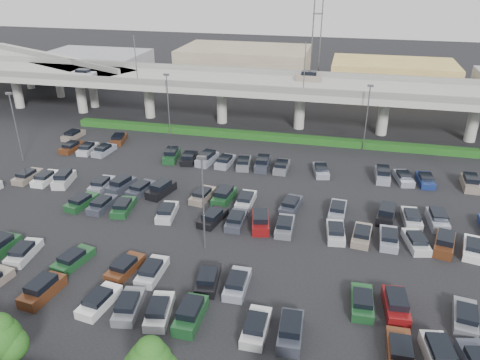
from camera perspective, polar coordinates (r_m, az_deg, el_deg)
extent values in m
plane|color=black|center=(55.50, -1.86, -3.85)|extent=(280.00, 280.00, 0.00)
cube|color=#9B9B93|center=(82.18, 3.91, 11.36)|extent=(150.00, 13.00, 1.10)
cube|color=#62625E|center=(75.95, 3.13, 11.03)|extent=(150.00, 0.50, 1.00)
cube|color=#62625E|center=(87.96, 4.62, 12.98)|extent=(150.00, 0.50, 1.00)
cylinder|color=#9B9B93|center=(104.06, -25.52, 9.76)|extent=(1.80, 1.80, 6.70)
cube|color=#62625E|center=(103.38, -25.84, 11.43)|extent=(2.60, 9.75, 0.50)
cylinder|color=#9B9B93|center=(96.12, -18.81, 9.75)|extent=(1.80, 1.80, 6.70)
cube|color=#62625E|center=(95.39, -19.08, 11.57)|extent=(2.60, 9.75, 0.50)
cylinder|color=#9B9B93|center=(89.67, -11.02, 9.57)|extent=(1.80, 1.80, 6.70)
cube|color=#62625E|center=(88.89, -11.19, 11.52)|extent=(2.60, 9.75, 0.50)
cylinder|color=#9B9B93|center=(85.06, -2.24, 9.16)|extent=(1.80, 1.80, 6.70)
cube|color=#62625E|center=(84.23, -2.27, 11.22)|extent=(2.60, 9.75, 0.50)
cylinder|color=#9B9B93|center=(82.59, 7.28, 8.48)|extent=(1.80, 1.80, 6.70)
cube|color=#62625E|center=(81.74, 7.41, 10.59)|extent=(2.60, 9.75, 0.50)
cylinder|color=#9B9B93|center=(82.46, 17.06, 7.53)|extent=(1.80, 1.80, 6.70)
cube|color=#62625E|center=(81.61, 17.35, 9.63)|extent=(2.60, 9.75, 0.50)
cylinder|color=#9B9B93|center=(84.68, 26.56, 6.40)|extent=(1.80, 1.80, 6.70)
cube|color=#62625E|center=(83.85, 26.97, 8.43)|extent=(2.60, 9.75, 0.50)
cube|color=silver|center=(90.98, -18.55, 12.13)|extent=(4.40, 1.82, 0.82)
cube|color=black|center=(90.85, -18.61, 12.52)|extent=(2.30, 1.60, 0.50)
cube|color=gray|center=(84.12, 8.40, 12.24)|extent=(4.40, 1.82, 1.05)
cube|color=black|center=(83.94, 8.44, 12.78)|extent=(2.60, 1.60, 0.65)
cylinder|color=#54555A|center=(81.96, -12.59, 14.05)|extent=(0.14, 0.14, 8.00)
cylinder|color=#54555A|center=(74.52, 7.88, 13.32)|extent=(0.14, 0.14, 8.00)
cube|color=#9B9B93|center=(112.42, -22.94, 13.30)|extent=(50.93, 30.13, 1.10)
cube|color=#62625E|center=(112.24, -23.03, 13.82)|extent=(47.34, 22.43, 1.00)
cylinder|color=#9B9B93|center=(129.77, -27.00, 12.18)|extent=(1.60, 1.60, 6.70)
cylinder|color=#9B9B93|center=(119.21, -24.36, 11.71)|extent=(1.60, 1.60, 6.70)
cylinder|color=#9B9B93|center=(108.94, -21.23, 11.12)|extent=(1.60, 1.60, 6.70)
cylinder|color=#9B9B93|center=(99.06, -17.48, 10.37)|extent=(1.60, 1.60, 6.70)
cube|color=#193F12|center=(77.54, 2.89, 5.34)|extent=(66.00, 1.60, 1.10)
sphere|color=#1C4512|center=(37.94, -27.25, -16.77)|extent=(3.04, 3.04, 3.04)
sphere|color=#1C4512|center=(37.94, -26.12, -17.59)|extent=(2.39, 2.39, 2.39)
sphere|color=#1C4512|center=(32.48, -10.93, -19.87)|extent=(2.08, 2.08, 2.08)
cube|color=#532A16|center=(45.87, -22.92, -12.38)|extent=(2.34, 4.59, 1.05)
cube|color=black|center=(45.40, -23.10, -11.55)|extent=(1.90, 2.77, 0.65)
cube|color=white|center=(43.26, -16.75, -14.01)|extent=(2.44, 4.62, 0.82)
cube|color=black|center=(42.74, -16.99, -13.51)|extent=(1.92, 2.51, 0.50)
cube|color=slate|center=(42.12, -13.37, -14.78)|extent=(2.47, 4.63, 0.82)
cube|color=black|center=(41.59, -13.58, -14.28)|extent=(1.93, 2.52, 0.50)
cube|color=silver|center=(41.13, -9.79, -15.53)|extent=(2.51, 4.64, 0.82)
cube|color=black|center=(40.59, -9.96, -15.03)|extent=(1.96, 2.53, 0.50)
cube|color=#194621|center=(40.24, -6.03, -16.13)|extent=(1.86, 4.42, 1.05)
cube|color=black|center=(39.70, -6.09, -15.24)|extent=(1.63, 2.62, 0.65)
cube|color=silver|center=(39.21, 1.98, -17.54)|extent=(1.86, 4.42, 0.82)
cube|color=black|center=(38.63, 1.94, -17.06)|extent=(1.62, 2.31, 0.50)
cube|color=#313440|center=(38.85, 6.17, -17.96)|extent=(1.98, 4.46, 1.05)
cube|color=black|center=(38.30, 6.23, -17.07)|extent=(1.70, 2.66, 0.65)
cube|color=#532A16|center=(39.27, 18.88, -19.16)|extent=(1.86, 4.41, 0.82)
cube|color=black|center=(38.70, 19.04, -18.70)|extent=(1.62, 2.31, 0.50)
cube|color=silver|center=(39.69, 23.06, -19.21)|extent=(2.49, 4.63, 1.05)
cube|color=black|center=(39.14, 23.28, -18.34)|extent=(1.99, 2.82, 0.65)
cube|color=#194621|center=(53.70, -27.20, -7.42)|extent=(2.17, 4.53, 1.05)
cube|color=silver|center=(52.13, -24.82, -8.06)|extent=(2.21, 4.55, 0.82)
cube|color=black|center=(51.68, -25.08, -7.59)|extent=(1.80, 2.43, 0.50)
cube|color=#194621|center=(49.17, -19.64, -9.18)|extent=(2.69, 4.68, 0.82)
cube|color=black|center=(48.70, -19.86, -8.69)|extent=(2.04, 2.58, 0.50)
cube|color=#532A16|center=(46.67, -13.81, -10.35)|extent=(2.50, 4.64, 0.82)
cube|color=black|center=(46.17, -13.99, -9.85)|extent=(1.95, 2.53, 0.50)
cube|color=#B6B6BA|center=(45.62, -10.65, -10.93)|extent=(1.84, 4.41, 0.82)
cube|color=black|center=(45.11, -10.82, -10.43)|extent=(1.61, 2.31, 0.50)
cube|color=black|center=(43.96, -3.90, -12.07)|extent=(2.34, 4.59, 0.82)
cube|color=black|center=(43.43, -4.00, -11.56)|extent=(1.87, 2.48, 0.50)
cube|color=gray|center=(43.37, -0.33, -12.60)|extent=(1.87, 4.42, 0.82)
cube|color=black|center=(42.83, -0.40, -12.09)|extent=(1.63, 2.32, 0.50)
cube|color=#194621|center=(42.72, 14.64, -14.27)|extent=(1.94, 4.45, 0.82)
cube|color=black|center=(42.18, 14.74, -13.78)|extent=(1.67, 2.34, 0.50)
cube|color=maroon|center=(42.93, 18.43, -14.43)|extent=(2.19, 4.54, 1.05)
cube|color=black|center=(42.43, 18.58, -13.57)|extent=(1.82, 2.73, 0.65)
cube|color=slate|center=(44.08, 25.74, -14.91)|extent=(2.47, 4.63, 0.82)
cube|color=black|center=(43.55, 25.95, -14.43)|extent=(1.93, 2.52, 0.50)
cube|color=#194621|center=(59.74, -18.73, -2.61)|extent=(2.64, 4.67, 0.82)
cube|color=black|center=(59.32, -18.91, -2.15)|extent=(2.02, 2.57, 0.50)
cube|color=#313440|center=(58.41, -16.42, -2.93)|extent=(2.13, 4.52, 0.82)
cube|color=black|center=(57.97, -16.58, -2.47)|extent=(1.76, 2.41, 0.50)
cube|color=#194621|center=(57.18, -14.00, -3.26)|extent=(2.33, 4.59, 0.82)
cube|color=black|center=(56.73, -14.15, -2.80)|extent=(1.86, 2.47, 0.50)
cube|color=#B6B6BA|center=(55.05, -8.85, -3.95)|extent=(2.34, 4.59, 0.82)
cube|color=black|center=(54.58, -8.97, -3.47)|extent=(1.87, 2.48, 0.50)
cube|color=black|center=(53.40, -3.34, -4.65)|extent=(2.75, 4.69, 0.82)
cube|color=black|center=(52.92, -3.41, -4.16)|extent=(2.07, 2.60, 0.50)
cube|color=#313440|center=(52.77, -0.46, -5.00)|extent=(1.87, 4.42, 0.82)
cube|color=black|center=(52.28, -0.51, -4.51)|extent=(1.63, 2.32, 0.50)
cube|color=maroon|center=(52.22, 2.49, -5.23)|extent=(2.68, 4.68, 1.05)
cube|color=black|center=(51.80, 2.51, -4.45)|extent=(2.10, 2.87, 0.65)
cube|color=slate|center=(51.92, 5.48, -5.67)|extent=(1.92, 4.44, 0.82)
cube|color=black|center=(51.43, 5.48, -5.18)|extent=(1.65, 2.34, 0.50)
cube|color=#B6B6BA|center=(51.66, 11.56, -6.30)|extent=(2.28, 4.57, 0.82)
cube|color=black|center=(51.16, 11.61, -5.82)|extent=(1.84, 2.46, 0.50)
cube|color=gray|center=(51.74, 14.62, -6.59)|extent=(2.28, 4.57, 0.82)
cube|color=black|center=(51.25, 14.69, -6.11)|extent=(1.84, 2.46, 0.50)
cube|color=gray|center=(51.97, 17.65, -6.86)|extent=(1.93, 4.45, 0.82)
cube|color=black|center=(51.48, 17.76, -6.38)|extent=(1.66, 2.34, 0.50)
cube|color=silver|center=(52.35, 20.66, -7.11)|extent=(2.74, 4.69, 0.82)
cube|color=black|center=(51.86, 20.78, -6.63)|extent=(2.07, 2.59, 0.50)
cube|color=#532A16|center=(52.81, 23.64, -7.22)|extent=(2.76, 4.70, 1.05)
cube|color=black|center=(52.40, 23.79, -6.46)|extent=(2.14, 2.89, 0.65)
cube|color=white|center=(53.51, 26.51, -7.53)|extent=(2.68, 4.68, 0.82)
cube|color=black|center=(53.04, 26.68, -7.07)|extent=(2.04, 2.58, 0.50)
cube|color=gray|center=(69.41, -24.46, 0.37)|extent=(1.98, 4.47, 0.82)
cube|color=black|center=(69.03, -24.64, 0.77)|extent=(1.69, 2.36, 0.50)
cube|color=white|center=(67.82, -22.60, 0.15)|extent=(1.90, 4.43, 0.82)
cube|color=black|center=(67.43, -22.78, 0.56)|extent=(1.64, 2.33, 0.50)
cube|color=silver|center=(66.26, -20.66, 0.01)|extent=(2.62, 4.66, 1.05)
cube|color=black|center=(65.94, -20.77, 0.66)|extent=(2.06, 2.86, 0.65)
cube|color=gray|center=(63.53, -16.48, -0.57)|extent=(1.84, 4.41, 0.82)
cube|color=black|center=(63.12, -16.64, -0.13)|extent=(1.61, 2.31, 0.50)
cube|color=#313440|center=(62.23, -14.28, -0.73)|extent=(2.68, 4.68, 1.05)
cube|color=black|center=(61.89, -14.36, -0.05)|extent=(2.10, 2.87, 0.65)
cube|color=#313440|center=(61.13, -11.96, -1.09)|extent=(2.68, 4.68, 0.82)
cube|color=black|center=(60.70, -12.09, -0.64)|extent=(2.04, 2.58, 0.50)
cube|color=black|center=(60.03, -9.58, -1.27)|extent=(2.83, 4.71, 1.05)
cube|color=black|center=(59.67, -9.64, -0.56)|extent=(2.18, 2.91, 0.65)
cube|color=gray|center=(58.31, -4.56, -1.94)|extent=(2.44, 4.62, 0.82)
cube|color=black|center=(57.86, -4.64, -1.47)|extent=(1.92, 2.51, 0.50)
cube|color=#194621|center=(57.55, -1.95, -2.13)|extent=(2.30, 4.58, 1.05)
cube|color=black|center=(57.18, -1.96, -1.40)|extent=(1.88, 2.76, 0.65)
cube|color=silver|center=(57.02, 0.72, -2.52)|extent=(1.90, 4.43, 0.82)
cube|color=black|center=(56.56, 0.68, -2.05)|extent=(1.65, 2.33, 0.50)
cube|color=#313440|center=(56.24, 6.21, -3.10)|extent=(2.46, 4.62, 0.82)
cube|color=black|center=(55.77, 6.21, -2.63)|extent=(1.93, 2.51, 0.50)
cube|color=gray|center=(56.00, 11.80, -3.67)|extent=(2.05, 4.49, 0.82)
cube|color=black|center=(55.52, 11.85, -3.20)|extent=(1.72, 2.38, 0.50)
cube|color=black|center=(56.23, 17.41, -4.09)|extent=(2.53, 4.64, 1.05)
cube|color=black|center=(55.85, 17.52, -3.36)|extent=(2.01, 2.83, 0.65)
cube|color=#B6B6BA|center=(56.63, 20.16, -4.44)|extent=(2.12, 4.52, 0.82)
cube|color=black|center=(56.17, 20.28, -3.98)|extent=(1.76, 2.41, 0.50)
cube|color=gray|center=(57.06, 22.91, -4.58)|extent=(2.13, 4.52, 1.05)
cube|color=black|center=(56.68, 23.05, -3.86)|extent=(1.78, 2.71, 0.65)
cube|color=#532A16|center=(77.60, -19.80, 3.73)|extent=(2.20, 4.54, 0.82)
cube|color=black|center=(77.23, -19.95, 4.10)|extent=(1.80, 2.43, 0.50)
cube|color=#B6B6BA|center=(76.18, -18.05, 3.59)|extent=(2.15, 4.53, 0.82)
cube|color=black|center=(75.81, -18.18, 3.98)|extent=(1.77, 2.41, 0.50)
cube|color=gray|center=(74.84, -16.23, 3.45)|extent=(2.24, 4.56, 0.82)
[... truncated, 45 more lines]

